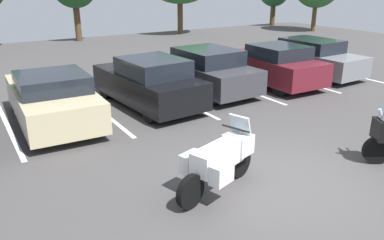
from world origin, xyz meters
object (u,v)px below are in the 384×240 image
car_champagne (52,98)px  car_black (149,83)px  motorcycle_touring (220,159)px  car_grey (307,57)px  car_maroon (272,65)px  car_charcoal (205,71)px

car_champagne → car_black: 2.94m
motorcycle_touring → car_black: car_black is taller
motorcycle_touring → car_champagne: 5.69m
motorcycle_touring → car_black: size_ratio=0.47×
car_champagne → car_grey: 10.49m
car_maroon → car_grey: car_maroon is taller
car_grey → motorcycle_touring: bearing=-145.6°
car_black → car_charcoal: size_ratio=1.00×
motorcycle_touring → car_charcoal: size_ratio=0.47×
motorcycle_touring → car_maroon: bearing=40.9°
motorcycle_touring → car_maroon: size_ratio=0.49×
car_grey → car_maroon: bearing=-167.7°
car_black → car_charcoal: (2.40, 0.46, 0.01)m
car_black → car_maroon: car_black is taller
car_champagne → car_maroon: (8.05, 0.02, 0.04)m
car_champagne → car_black: size_ratio=1.02×
car_maroon → car_grey: 2.48m
motorcycle_touring → car_charcoal: bearing=59.1°
car_champagne → car_charcoal: bearing=5.6°
car_charcoal → car_maroon: size_ratio=1.04×
car_champagne → car_grey: size_ratio=0.92×
car_maroon → car_grey: (2.42, 0.53, -0.03)m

